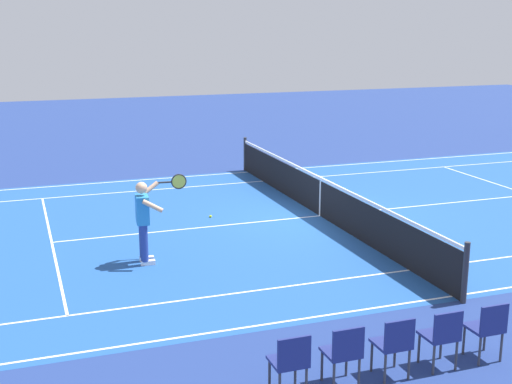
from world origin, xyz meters
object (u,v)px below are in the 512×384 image
(tennis_net, at_px, (321,197))
(tennis_ball, at_px, (210,216))
(spectator_chair_1, at_px, (442,334))
(tennis_player_near, at_px, (144,218))
(spectator_chair_3, at_px, (344,351))
(spectator_chair_4, at_px, (290,360))
(spectator_chair_0, at_px, (488,326))
(spectator_chair_2, at_px, (394,342))

(tennis_net, xyz_separation_m, tennis_ball, (2.60, -0.75, -0.46))
(spectator_chair_1, bearing_deg, tennis_ball, -83.97)
(spectator_chair_1, bearing_deg, tennis_player_near, -62.15)
(spectator_chair_3, bearing_deg, tennis_net, -112.70)
(tennis_net, distance_m, spectator_chair_4, 8.61)
(spectator_chair_1, bearing_deg, spectator_chair_3, 0.00)
(tennis_player_near, bearing_deg, spectator_chair_0, 123.40)
(spectator_chair_0, relative_size, spectator_chair_1, 1.00)
(spectator_chair_0, distance_m, spectator_chair_4, 2.97)
(spectator_chair_4, bearing_deg, spectator_chair_2, 180.00)
(tennis_player_near, height_order, spectator_chair_1, tennis_player_near)
(spectator_chair_0, bearing_deg, tennis_net, -97.25)
(spectator_chair_2, xyz_separation_m, spectator_chair_4, (1.49, 0.00, 0.00))
(tennis_net, distance_m, tennis_player_near, 5.13)
(spectator_chair_0, height_order, spectator_chair_3, same)
(tennis_player_near, bearing_deg, spectator_chair_4, 97.70)
(tennis_net, relative_size, tennis_ball, 177.27)
(tennis_ball, bearing_deg, spectator_chair_4, 80.94)
(spectator_chair_1, relative_size, spectator_chair_2, 1.00)
(spectator_chair_1, bearing_deg, spectator_chair_0, 180.00)
(spectator_chair_2, relative_size, spectator_chair_3, 1.00)
(spectator_chair_0, bearing_deg, spectator_chair_1, 0.00)
(tennis_ball, distance_m, spectator_chair_4, 8.52)
(spectator_chair_4, bearing_deg, tennis_ball, -99.06)
(tennis_net, relative_size, spectator_chair_4, 13.30)
(tennis_ball, height_order, spectator_chair_4, spectator_chair_4)
(spectator_chair_0, height_order, spectator_chair_1, same)
(tennis_net, xyz_separation_m, spectator_chair_1, (1.72, 7.65, 0.03))
(tennis_ball, xyz_separation_m, spectator_chair_3, (0.60, 8.40, 0.49))
(spectator_chair_0, bearing_deg, spectator_chair_4, 0.00)
(tennis_player_near, xyz_separation_m, spectator_chair_0, (-3.74, 5.67, -0.41))
(spectator_chair_1, bearing_deg, spectator_chair_2, 0.00)
(tennis_player_near, relative_size, spectator_chair_0, 1.93)
(tennis_net, relative_size, tennis_player_near, 6.89)
(spectator_chair_0, distance_m, spectator_chair_1, 0.74)
(spectator_chair_4, bearing_deg, spectator_chair_3, 180.00)
(spectator_chair_3, height_order, spectator_chair_4, same)
(tennis_player_near, distance_m, spectator_chair_1, 6.42)
(spectator_chair_4, bearing_deg, tennis_player_near, -82.30)
(tennis_player_near, xyz_separation_m, spectator_chair_3, (-1.51, 5.67, -0.41))
(tennis_player_near, relative_size, spectator_chair_2, 1.93)
(spectator_chair_2, bearing_deg, spectator_chair_1, 180.00)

